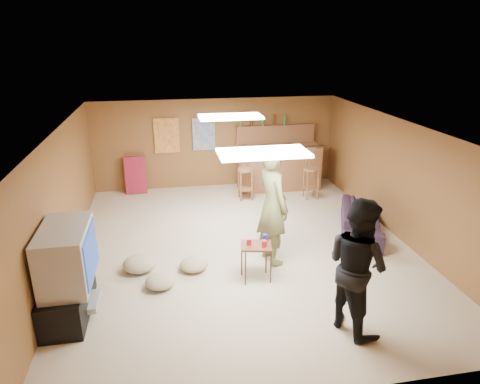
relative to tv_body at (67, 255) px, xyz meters
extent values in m
plane|color=#BEAB91|center=(2.65, 1.50, -0.90)|extent=(7.00, 7.00, 0.00)
cube|color=silver|center=(2.65, 1.50, 1.30)|extent=(6.00, 7.00, 0.02)
cube|color=brown|center=(2.65, 5.00, 0.20)|extent=(6.00, 0.02, 2.20)
cube|color=brown|center=(2.65, -2.00, 0.20)|extent=(6.00, 0.02, 2.20)
cube|color=brown|center=(-0.35, 1.50, 0.20)|extent=(0.02, 7.00, 2.20)
cube|color=brown|center=(5.65, 1.50, 0.20)|extent=(0.02, 7.00, 2.20)
cube|color=black|center=(-0.07, 0.00, -0.65)|extent=(0.55, 1.30, 0.50)
cube|color=#B2B2B7|center=(0.15, 0.00, -0.75)|extent=(0.35, 0.50, 0.08)
cube|color=#B2B2B7|center=(0.00, 0.00, 0.00)|extent=(0.60, 1.10, 0.80)
cube|color=navy|center=(0.31, 0.00, 0.00)|extent=(0.02, 0.95, 0.65)
cube|color=brown|center=(4.15, 4.45, -0.35)|extent=(2.00, 0.60, 1.10)
cube|color=#432715|center=(4.15, 4.20, 0.20)|extent=(2.10, 0.12, 0.05)
cube|color=brown|center=(4.15, 4.90, 0.60)|extent=(2.00, 0.18, 0.05)
cube|color=brown|center=(4.15, 4.92, 0.30)|extent=(2.00, 0.14, 0.60)
cube|color=#BF3F26|center=(1.45, 4.96, 0.45)|extent=(0.60, 0.03, 0.85)
cube|color=#334C99|center=(2.35, 4.96, 0.45)|extent=(0.55, 0.03, 0.80)
cube|color=#9F1D39|center=(0.65, 4.80, -0.45)|extent=(0.50, 0.26, 0.91)
cube|color=white|center=(2.65, 0.00, 1.27)|extent=(1.20, 0.60, 0.04)
cube|color=white|center=(2.65, 2.70, 1.27)|extent=(1.20, 0.60, 0.04)
imported|color=olive|center=(3.05, 0.94, 0.10)|extent=(0.67, 0.84, 2.00)
imported|color=black|center=(3.66, -0.96, 0.01)|extent=(0.94, 1.06, 1.81)
imported|color=black|center=(5.03, 1.66, -0.63)|extent=(1.37, 1.98, 0.54)
cube|color=#432715|center=(2.67, 0.40, -0.60)|extent=(0.53, 0.45, 0.60)
cylinder|color=red|center=(2.56, 0.43, -0.25)|extent=(0.08, 0.08, 0.10)
cylinder|color=red|center=(2.77, 0.32, -0.25)|extent=(0.09, 0.09, 0.11)
cylinder|color=#1C17A1|center=(2.83, 0.51, -0.24)|extent=(0.11, 0.11, 0.11)
ellipsoid|color=tan|center=(0.85, 1.01, -0.78)|extent=(0.71, 0.71, 0.24)
ellipsoid|color=tan|center=(1.72, 0.86, -0.80)|extent=(0.60, 0.60, 0.21)
ellipsoid|color=tan|center=(1.17, 0.44, -0.80)|extent=(0.59, 0.59, 0.20)
camera|label=1|loc=(1.34, -5.34, 2.74)|focal=32.00mm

